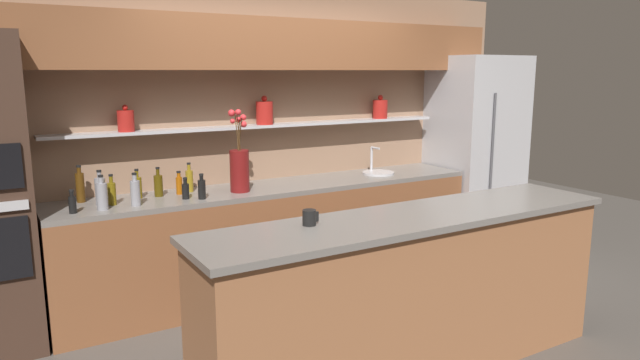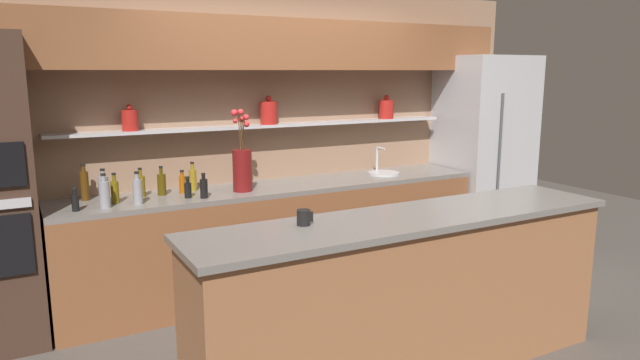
# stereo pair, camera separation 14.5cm
# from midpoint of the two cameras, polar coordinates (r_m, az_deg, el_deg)

# --- Properties ---
(ground_plane) EXTENTS (12.00, 12.00, 0.00)m
(ground_plane) POSITION_cam_midpoint_polar(r_m,az_deg,el_deg) (4.17, 5.87, -15.93)
(ground_plane) COLOR #4C4742
(back_wall_unit) EXTENTS (5.20, 0.44, 2.60)m
(back_wall_unit) POSITION_cam_midpoint_polar(r_m,az_deg,el_deg) (5.06, -3.69, 7.17)
(back_wall_unit) COLOR #937056
(back_wall_unit) RESTS_ON ground_plane
(back_counter_unit) EXTENTS (3.67, 0.62, 0.92)m
(back_counter_unit) POSITION_cam_midpoint_polar(r_m,az_deg,el_deg) (4.96, -3.09, -5.73)
(back_counter_unit) COLOR brown
(back_counter_unit) RESTS_ON ground_plane
(island_counter) EXTENTS (2.80, 0.61, 1.02)m
(island_counter) POSITION_cam_midpoint_polar(r_m,az_deg,el_deg) (3.64, 9.94, -11.26)
(island_counter) COLOR #99603D
(island_counter) RESTS_ON ground_plane
(refrigerator) EXTENTS (0.84, 0.73, 2.02)m
(refrigerator) POSITION_cam_midpoint_polar(r_m,az_deg,el_deg) (6.12, 16.64, 2.30)
(refrigerator) COLOR #B7B7BC
(refrigerator) RESTS_ON ground_plane
(flower_vase) EXTENTS (0.16, 0.15, 0.66)m
(flower_vase) POSITION_cam_midpoint_polar(r_m,az_deg,el_deg) (4.60, -6.90, 1.39)
(flower_vase) COLOR maroon
(flower_vase) RESTS_ON back_counter_unit
(sink_fixture) EXTENTS (0.30, 0.30, 0.25)m
(sink_fixture) POSITION_cam_midpoint_polar(r_m,az_deg,el_deg) (5.38, 7.09, 0.82)
(sink_fixture) COLOR #B7B7BC
(sink_fixture) RESTS_ON back_counter_unit
(bottle_oil_0) EXTENTS (0.07, 0.07, 0.23)m
(bottle_oil_0) POSITION_cam_midpoint_polar(r_m,az_deg,el_deg) (4.56, -16.62, -0.54)
(bottle_oil_0) COLOR brown
(bottle_oil_0) RESTS_ON back_counter_unit
(bottle_spirit_1) EXTENTS (0.07, 0.07, 0.25)m
(bottle_spirit_1) POSITION_cam_midpoint_polar(r_m,az_deg,el_deg) (4.26, -19.84, -1.33)
(bottle_spirit_1) COLOR gray
(bottle_spirit_1) RESTS_ON back_counter_unit
(bottle_sauce_2) EXTENTS (0.05, 0.05, 0.17)m
(bottle_sauce_2) POSITION_cam_midpoint_polar(r_m,az_deg,el_deg) (4.44, -12.17, -0.91)
(bottle_sauce_2) COLOR black
(bottle_sauce_2) RESTS_ON back_counter_unit
(bottle_spirit_3) EXTENTS (0.07, 0.07, 0.25)m
(bottle_spirit_3) POSITION_cam_midpoint_polar(r_m,az_deg,el_deg) (4.43, -19.95, -0.85)
(bottle_spirit_3) COLOR gray
(bottle_spirit_3) RESTS_ON back_counter_unit
(bottle_oil_4) EXTENTS (0.07, 0.07, 0.23)m
(bottle_oil_4) POSITION_cam_midpoint_polar(r_m,az_deg,el_deg) (4.58, -14.68, -0.38)
(bottle_oil_4) COLOR #47380A
(bottle_oil_4) RESTS_ON back_counter_unit
(bottle_sauce_5) EXTENTS (0.05, 0.05, 0.17)m
(bottle_sauce_5) POSITION_cam_midpoint_polar(r_m,az_deg,el_deg) (4.25, -22.39, -1.99)
(bottle_sauce_5) COLOR black
(bottle_sauce_5) RESTS_ON back_counter_unit
(bottle_sauce_6) EXTENTS (0.05, 0.05, 0.18)m
(bottle_sauce_6) POSITION_cam_midpoint_polar(r_m,az_deg,el_deg) (4.62, -12.73, -0.34)
(bottle_sauce_6) COLOR #9E4C0A
(bottle_sauce_6) RESTS_ON back_counter_unit
(bottle_spirit_7) EXTENTS (0.07, 0.07, 0.24)m
(bottle_spirit_7) POSITION_cam_midpoint_polar(r_m,az_deg,el_deg) (4.32, -16.86, -1.04)
(bottle_spirit_7) COLOR gray
(bottle_spirit_7) RESTS_ON back_counter_unit
(bottle_oil_8) EXTENTS (0.06, 0.06, 0.24)m
(bottle_oil_8) POSITION_cam_midpoint_polar(r_m,az_deg,el_deg) (4.69, -11.74, 0.07)
(bottle_oil_8) COLOR olive
(bottle_oil_8) RESTS_ON back_counter_unit
(bottle_sauce_9) EXTENTS (0.06, 0.06, 0.19)m
(bottle_sauce_9) POSITION_cam_midpoint_polar(r_m,az_deg,el_deg) (4.40, -10.62, -0.76)
(bottle_sauce_9) COLOR black
(bottle_sauce_9) RESTS_ON back_counter_unit
(bottle_spirit_10) EXTENTS (0.06, 0.06, 0.28)m
(bottle_spirit_10) POSITION_cam_midpoint_polar(r_m,az_deg,el_deg) (4.57, -21.65, -0.46)
(bottle_spirit_10) COLOR #4C2D0C
(bottle_spirit_10) RESTS_ON back_counter_unit
(bottle_oil_11) EXTENTS (0.06, 0.06, 0.23)m
(bottle_oil_11) POSITION_cam_midpoint_polar(r_m,az_deg,el_deg) (4.39, -18.95, -1.07)
(bottle_oil_11) COLOR brown
(bottle_oil_11) RESTS_ON back_counter_unit
(coffee_mug) EXTENTS (0.10, 0.08, 0.09)m
(coffee_mug) POSITION_cam_midpoint_polar(r_m,az_deg,el_deg) (3.20, -0.34, -3.77)
(coffee_mug) COLOR black
(coffee_mug) RESTS_ON island_counter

